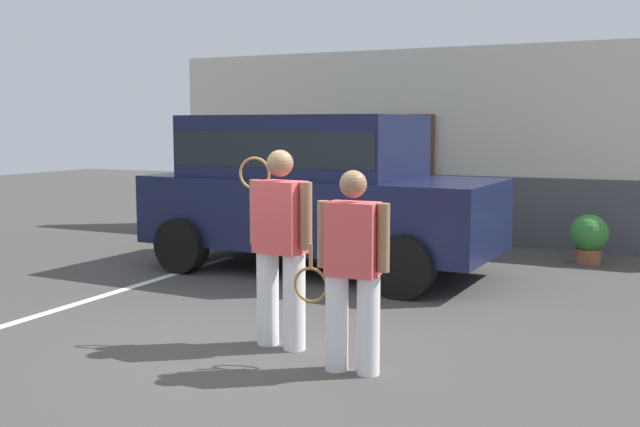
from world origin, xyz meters
TOP-DOWN VIEW (x-y plane):
  - ground_plane at (0.00, 0.00)m, footprint 40.00×40.00m
  - parking_stripe_0 at (-2.58, 1.50)m, footprint 0.12×4.40m
  - house_frontage at (-0.01, 6.71)m, footprint 10.47×0.40m
  - parked_suv at (-1.07, 3.35)m, footprint 4.69×2.35m
  - tennis_player_man at (0.15, 0.14)m, footprint 0.77×0.32m
  - tennis_player_woman at (0.96, -0.22)m, footprint 0.86×0.26m
  - potted_plant_by_porch at (2.22, 5.39)m, footprint 0.52×0.52m

SIDE VIEW (x-z plane):
  - ground_plane at x=0.00m, z-range 0.00..0.00m
  - parking_stripe_0 at x=-2.58m, z-range 0.00..0.01m
  - potted_plant_by_porch at x=2.22m, z-range 0.04..0.73m
  - tennis_player_woman at x=0.96m, z-range 0.03..1.61m
  - tennis_player_man at x=0.15m, z-range 0.04..1.76m
  - parked_suv at x=-1.07m, z-range 0.12..2.17m
  - house_frontage at x=-0.01m, z-range -0.10..3.09m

